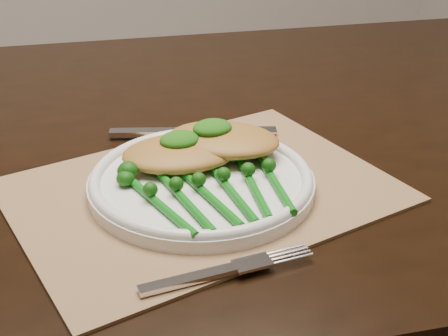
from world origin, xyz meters
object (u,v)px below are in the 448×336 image
object	(u,v)px
dining_table	(179,330)
dinner_plate	(201,180)
placemat	(202,191)
chicken_fillet_left	(180,153)
broccolini_bundle	(219,193)

from	to	relation	value
dining_table	dinner_plate	distance (m)	0.43
placemat	chicken_fillet_left	world-z (taller)	chicken_fillet_left
dinner_plate	broccolini_bundle	distance (m)	0.05
placemat	broccolini_bundle	size ratio (longest dim) A/B	2.31
placemat	dinner_plate	world-z (taller)	dinner_plate
dining_table	placemat	bearing A→B (deg)	-87.23
dining_table	broccolini_bundle	distance (m)	0.46
dinner_plate	chicken_fillet_left	bearing A→B (deg)	105.61
dining_table	chicken_fillet_left	size ratio (longest dim) A/B	12.55
placemat	chicken_fillet_left	size ratio (longest dim) A/B	3.03
placemat	dinner_plate	bearing A→B (deg)	114.56
dinner_plate	dining_table	bearing A→B (deg)	84.79
dining_table	placemat	xyz separation A→B (m)	(-0.02, -0.19, 0.37)
dinner_plate	placemat	bearing A→B (deg)	-54.56
dining_table	chicken_fillet_left	world-z (taller)	chicken_fillet_left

